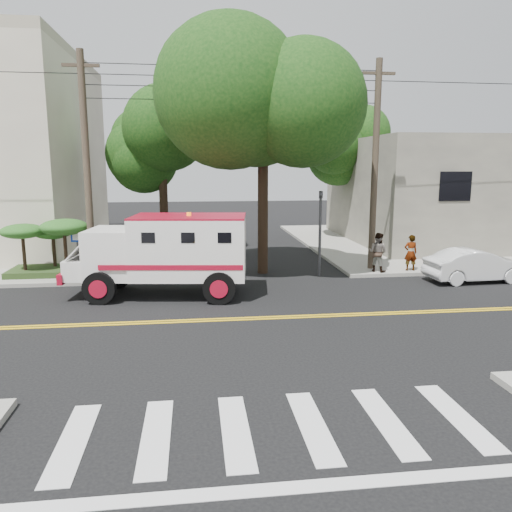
{
  "coord_description": "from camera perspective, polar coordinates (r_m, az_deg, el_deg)",
  "views": [
    {
      "loc": [
        -1.46,
        -14.66,
        4.68
      ],
      "look_at": [
        0.63,
        1.95,
        1.6
      ],
      "focal_mm": 35.0,
      "sensor_mm": 36.0,
      "label": 1
    }
  ],
  "objects": [
    {
      "name": "pedestrian_b",
      "position": [
        21.93,
        13.73,
        0.43
      ],
      "size": [
        1.02,
        1.02,
        1.67
      ],
      "primitive_type": "imported",
      "rotation": [
        0.0,
        0.0,
        2.36
      ],
      "color": "gray",
      "rests_on": "sidewalk_ne"
    },
    {
      "name": "traffic_signal",
      "position": [
        21.08,
        7.35,
        3.65
      ],
      "size": [
        0.15,
        0.18,
        3.6
      ],
      "color": "#3F3F42",
      "rests_on": "ground"
    },
    {
      "name": "parked_sedan",
      "position": [
        22.01,
        23.83,
        -0.99
      ],
      "size": [
        4.11,
        1.62,
        1.33
      ],
      "primitive_type": "imported",
      "rotation": [
        0.0,
        0.0,
        1.62
      ],
      "color": "silver",
      "rests_on": "ground"
    },
    {
      "name": "utility_pole_left",
      "position": [
        21.07,
        -18.76,
        9.39
      ],
      "size": [
        0.28,
        0.28,
        9.0
      ],
      "primitive_type": "cylinder",
      "color": "#382D23",
      "rests_on": "ground"
    },
    {
      "name": "ground",
      "position": [
        15.46,
        -1.42,
        -7.2
      ],
      "size": [
        100.0,
        100.0,
        0.0
      ],
      "primitive_type": "plane",
      "color": "black",
      "rests_on": "ground"
    },
    {
      "name": "sidewalk_ne",
      "position": [
        32.22,
        20.59,
        1.54
      ],
      "size": [
        17.0,
        17.0,
        0.15
      ],
      "primitive_type": "cube",
      "color": "gray",
      "rests_on": "ground"
    },
    {
      "name": "utility_pole_right",
      "position": [
        22.26,
        13.43,
        9.68
      ],
      "size": [
        0.28,
        0.28,
        9.0
      ],
      "primitive_type": "cylinder",
      "color": "#382D23",
      "rests_on": "ground"
    },
    {
      "name": "tree_main",
      "position": [
        21.29,
        2.16,
        17.21
      ],
      "size": [
        6.08,
        5.7,
        9.85
      ],
      "color": "black",
      "rests_on": "ground"
    },
    {
      "name": "tree_right",
      "position": [
        32.16,
        11.82,
        12.73
      ],
      "size": [
        4.8,
        4.5,
        8.2
      ],
      "color": "black",
      "rests_on": "ground"
    },
    {
      "name": "accessibility_sign",
      "position": [
        21.62,
        -19.75,
        0.99
      ],
      "size": [
        0.45,
        0.1,
        2.02
      ],
      "color": "#3F3F42",
      "rests_on": "ground"
    },
    {
      "name": "pedestrian_a",
      "position": [
        22.5,
        17.26,
        0.36
      ],
      "size": [
        0.6,
        0.42,
        1.56
      ],
      "primitive_type": "imported",
      "rotation": [
        0.0,
        0.0,
        3.06
      ],
      "color": "gray",
      "rests_on": "sidewalk_ne"
    },
    {
      "name": "building_right",
      "position": [
        33.09,
        22.85,
        6.97
      ],
      "size": [
        14.0,
        12.0,
        6.0
      ],
      "primitive_type": "cube",
      "color": "#676359",
      "rests_on": "sidewalk_ne"
    },
    {
      "name": "tree_left",
      "position": [
        26.5,
        -10.05,
        12.54
      ],
      "size": [
        4.48,
        4.2,
        7.7
      ],
      "color": "black",
      "rests_on": "ground"
    },
    {
      "name": "palm_planter",
      "position": [
        22.32,
        -22.64,
        1.81
      ],
      "size": [
        3.52,
        2.63,
        2.36
      ],
      "color": "#1E3314",
      "rests_on": "sidewalk_nw"
    },
    {
      "name": "armored_truck",
      "position": [
        18.08,
        -10.17,
        0.62
      ],
      "size": [
        6.61,
        3.22,
        2.9
      ],
      "rotation": [
        0.0,
        0.0,
        -0.12
      ],
      "color": "white",
      "rests_on": "ground"
    }
  ]
}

